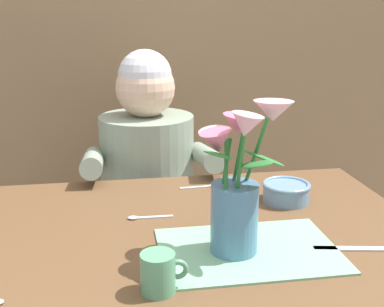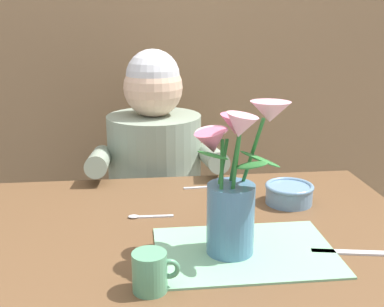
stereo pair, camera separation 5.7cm
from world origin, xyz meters
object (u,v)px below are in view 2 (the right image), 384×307
ceramic_bowl (289,193)px  dinner_knife (354,253)px  seated_person (156,203)px  flower_vase (234,183)px  ceramic_mug (151,272)px

ceramic_bowl → dinner_knife: 0.32m
seated_person → flower_vase: size_ratio=3.33×
dinner_knife → ceramic_mug: size_ratio=2.04×
ceramic_bowl → dinner_knife: (0.06, -0.31, -0.03)m
ceramic_bowl → dinner_knife: bearing=-79.8°
ceramic_bowl → dinner_knife: ceramic_bowl is taller
seated_person → dinner_knife: size_ratio=5.97×
ceramic_mug → seated_person: bearing=87.2°
seated_person → ceramic_bowl: seated_person is taller
flower_vase → seated_person: bearing=100.6°
flower_vase → dinner_knife: 0.32m
flower_vase → dinner_knife: flower_vase is taller
flower_vase → dinner_knife: (0.27, -0.03, -0.16)m
seated_person → ceramic_mug: (-0.04, -0.89, 0.22)m
dinner_knife → seated_person: bearing=128.2°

